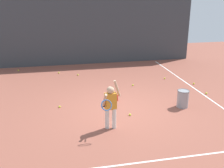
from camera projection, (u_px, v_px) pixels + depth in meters
name	position (u px, v px, depth m)	size (l,w,h in m)	color
ground_plane	(121.00, 109.00, 8.71)	(20.00, 20.00, 0.00)	brown
court_line_baseline	(151.00, 161.00, 6.06)	(9.00, 0.05, 0.00)	white
court_line_sideline	(198.00, 91.00, 10.25)	(0.05, 9.00, 0.00)	white
back_fence_windscreen	(94.00, 29.00, 13.52)	(10.12, 0.08, 3.44)	#383D42
fence_post_1	(93.00, 28.00, 13.55)	(0.09, 0.09, 3.59)	slate
fence_post_2	(186.00, 25.00, 14.50)	(0.09, 0.09, 3.59)	slate
tennis_player	(110.00, 104.00, 7.25)	(0.64, 0.66, 1.35)	silver
ball_hopper	(183.00, 98.00, 8.77)	(0.38, 0.38, 0.56)	gray
water_bottle	(117.00, 98.00, 9.29)	(0.07, 0.07, 0.22)	#D83F33
tennis_ball_0	(206.00, 93.00, 9.93)	(0.07, 0.07, 0.07)	#CCE033
tennis_ball_1	(60.00, 107.00, 8.79)	(0.07, 0.07, 0.07)	#CCE033
tennis_ball_2	(18.00, 70.00, 12.72)	(0.07, 0.07, 0.07)	#CCE033
tennis_ball_3	(133.00, 85.00, 10.77)	(0.07, 0.07, 0.07)	#CCE033
tennis_ball_4	(130.00, 115.00, 8.23)	(0.07, 0.07, 0.07)	#CCE033
tennis_ball_5	(59.00, 73.00, 12.36)	(0.07, 0.07, 0.07)	#CCE033
tennis_ball_6	(78.00, 75.00, 12.06)	(0.07, 0.07, 0.07)	#CCE033
tennis_ball_7	(165.00, 78.00, 11.60)	(0.07, 0.07, 0.07)	#CCE033
tennis_ball_8	(194.00, 83.00, 10.95)	(0.07, 0.07, 0.07)	#CCE033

